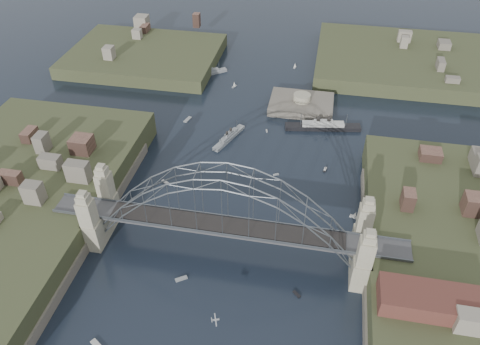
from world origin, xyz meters
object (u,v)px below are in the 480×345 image
at_px(fort_island, 301,109).
at_px(naval_cruiser_far, 209,73).
at_px(wharf_shed, 431,301).
at_px(naval_cruiser_near, 229,137).
at_px(bridge, 225,213).
at_px(ocean_liner, 323,126).

distance_m(fort_island, naval_cruiser_far, 42.39).
relative_size(wharf_shed, naval_cruiser_near, 1.28).
xyz_separation_m(bridge, naval_cruiser_far, (-26.22, 88.30, -11.52)).
bearing_deg(fort_island, naval_cruiser_far, 154.41).
bearing_deg(naval_cruiser_far, ocean_liner, -33.10).
height_order(fort_island, naval_cruiser_far, fort_island).
bearing_deg(naval_cruiser_near, naval_cruiser_far, 112.22).
distance_m(wharf_shed, naval_cruiser_far, 124.42).
bearing_deg(ocean_liner, fort_island, 124.49).
relative_size(naval_cruiser_near, naval_cruiser_far, 1.17).
height_order(wharf_shed, naval_cruiser_far, wharf_shed).
distance_m(fort_island, wharf_shed, 90.48).
bearing_deg(bridge, naval_cruiser_near, 101.07).
distance_m(bridge, naval_cruiser_near, 48.58).
bearing_deg(ocean_liner, bridge, -109.21).
height_order(fort_island, naval_cruiser_near, fort_island).
height_order(bridge, wharf_shed, bridge).
height_order(naval_cruiser_near, ocean_liner, ocean_liner).
height_order(bridge, naval_cruiser_near, bridge).
height_order(bridge, ocean_liner, bridge).
bearing_deg(wharf_shed, ocean_liner, 108.27).
xyz_separation_m(naval_cruiser_near, ocean_liner, (29.29, 11.73, 0.21)).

